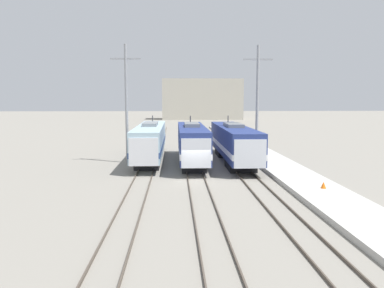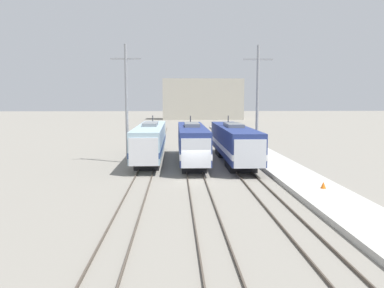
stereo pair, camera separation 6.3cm
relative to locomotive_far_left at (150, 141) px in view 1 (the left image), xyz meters
name	(u,v)px [view 1 (the left image)]	position (x,y,z in m)	size (l,w,h in m)	color
ground_plane	(196,180)	(4.52, -10.35, -2.17)	(400.00, 400.00, 0.00)	gray
rail_pair_far_left	(143,179)	(0.00, -10.35, -2.09)	(1.51, 120.00, 0.15)	#4C4238
rail_pair_center	(196,179)	(4.52, -10.35, -2.09)	(1.51, 120.00, 0.15)	#4C4238
rail_pair_far_right	(249,178)	(9.04, -10.35, -2.09)	(1.51, 120.00, 0.15)	#4C4238
locomotive_far_left	(150,141)	(0.00, 0.00, 0.00)	(2.85, 19.04, 4.80)	#232326
locomotive_center	(192,143)	(4.52, -2.30, 0.03)	(2.80, 16.64, 4.88)	black
locomotive_far_right	(234,143)	(9.04, -1.83, -0.01)	(3.01, 18.54, 4.85)	black
catenary_tower_left	(126,101)	(-2.36, -1.34, 4.36)	(3.15, 0.31, 12.45)	gray
catenary_tower_right	(257,101)	(11.57, -1.34, 4.36)	(3.15, 0.31, 12.45)	gray
platform	(296,177)	(13.07, -10.35, -1.98)	(4.00, 120.00, 0.37)	#B7B5AD
traffic_cone	(323,185)	(13.38, -15.42, -1.56)	(0.39, 0.39, 0.47)	orange
depot_building	(202,99)	(12.30, 91.26, 4.82)	(27.67, 11.09, 13.96)	#B2AD9E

